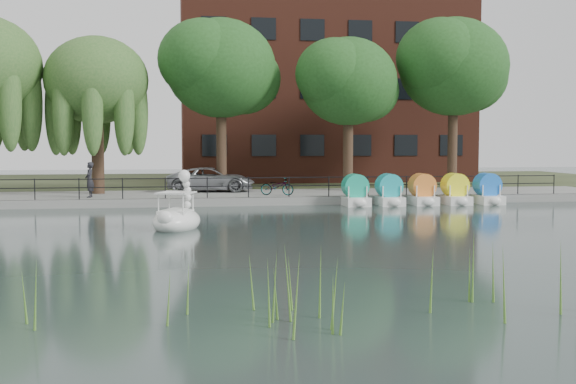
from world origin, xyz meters
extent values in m
plane|color=#3B4E4B|center=(0.00, 0.00, 0.00)|extent=(120.00, 120.00, 0.00)
cube|color=gray|center=(0.00, 16.00, 0.20)|extent=(40.00, 6.00, 0.40)
cube|color=gray|center=(0.00, 13.05, 0.20)|extent=(40.00, 0.25, 0.40)
cube|color=#47512D|center=(0.00, 30.00, 0.18)|extent=(60.00, 22.00, 0.36)
cylinder|color=black|center=(0.00, 13.25, 1.35)|extent=(32.00, 0.04, 0.04)
cylinder|color=black|center=(0.00, 13.25, 0.95)|extent=(32.00, 0.04, 0.04)
cylinder|color=black|center=(0.00, 13.25, 0.90)|extent=(0.05, 0.05, 1.00)
cube|color=#4C1E16|center=(7.00, 30.00, 9.36)|extent=(20.00, 10.00, 18.00)
cylinder|color=#473323|center=(-7.50, 17.00, 2.30)|extent=(0.60, 0.60, 3.80)
ellipsoid|color=#567937|center=(-7.50, 17.00, 6.29)|extent=(5.32, 5.32, 4.52)
cylinder|color=#473323|center=(-1.00, 18.00, 2.65)|extent=(0.60, 0.60, 4.50)
ellipsoid|color=#296125|center=(-1.00, 18.00, 7.10)|extent=(6.00, 6.00, 5.10)
cylinder|color=#473323|center=(6.00, 17.50, 2.42)|extent=(0.60, 0.60, 4.05)
ellipsoid|color=#296125|center=(6.00, 17.50, 6.43)|extent=(5.40, 5.40, 4.59)
cylinder|color=#473323|center=(12.50, 18.50, 2.76)|extent=(0.60, 0.60, 4.72)
ellipsoid|color=#296125|center=(12.50, 18.50, 7.44)|extent=(6.30, 6.30, 5.36)
imported|color=gray|center=(-1.61, 17.61, 1.16)|extent=(3.00, 5.65, 1.51)
imported|color=gray|center=(1.57, 14.42, 0.90)|extent=(1.21, 1.82, 1.00)
imported|color=black|center=(-7.64, 14.38, 1.39)|extent=(0.53, 0.74, 1.98)
ellipsoid|color=white|center=(-3.49, 4.24, 0.27)|extent=(2.34, 2.86, 0.55)
cube|color=white|center=(-3.53, 4.15, 0.55)|extent=(1.33, 1.38, 0.27)
cube|color=white|center=(-3.51, 4.19, 1.30)|extent=(1.51, 1.56, 0.05)
ellipsoid|color=white|center=(-3.87, 3.26, 0.50)|extent=(0.70, 0.63, 0.51)
sphere|color=white|center=(-3.19, 5.00, 1.87)|extent=(0.44, 0.44, 0.44)
cone|color=black|center=(-3.09, 5.27, 1.84)|extent=(0.26, 0.29, 0.18)
cylinder|color=yellow|center=(-3.13, 5.16, 1.85)|extent=(0.25, 0.17, 0.24)
cube|color=white|center=(5.12, 12.28, 0.22)|extent=(1.15, 1.70, 0.44)
cylinder|color=#18A984|center=(5.12, 12.38, 0.95)|extent=(0.90, 1.20, 0.90)
cube|color=white|center=(6.82, 12.28, 0.22)|extent=(1.15, 1.70, 0.44)
cylinder|color=#1BA4AD|center=(6.82, 12.38, 0.95)|extent=(0.90, 1.20, 0.90)
cube|color=white|center=(8.52, 12.28, 0.22)|extent=(1.15, 1.70, 0.44)
cylinder|color=orange|center=(8.52, 12.38, 0.95)|extent=(0.90, 1.20, 0.90)
cube|color=white|center=(10.22, 12.28, 0.22)|extent=(1.15, 1.70, 0.44)
cylinder|color=#FDFB24|center=(10.22, 12.38, 0.95)|extent=(0.90, 1.20, 0.90)
cube|color=white|center=(11.92, 12.28, 0.22)|extent=(1.15, 1.70, 0.44)
cylinder|color=blue|center=(11.92, 12.38, 0.95)|extent=(0.90, 1.20, 0.90)
camera|label=1|loc=(-3.52, -21.66, 3.13)|focal=45.00mm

